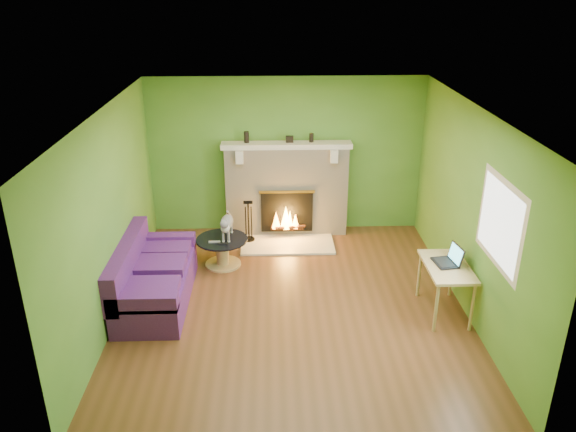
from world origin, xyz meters
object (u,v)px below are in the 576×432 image
sofa (152,279)px  desk (447,271)px  coffee_table (223,250)px  cat (227,225)px

sofa → desk: sofa is taller
coffee_table → desk: size_ratio=0.83×
coffee_table → cat: (0.08, 0.05, 0.38)m
sofa → coffee_table: sofa is taller
coffee_table → sofa: bearing=-131.4°
sofa → desk: (3.81, -0.42, 0.28)m
sofa → cat: bearing=47.4°
cat → desk: bearing=-23.1°
coffee_table → desk: desk is taller
sofa → cat: size_ratio=2.92×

